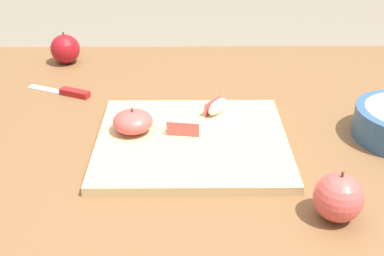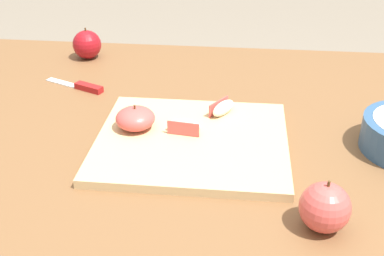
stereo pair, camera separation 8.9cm
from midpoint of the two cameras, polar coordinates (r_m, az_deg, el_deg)
The scene contains 8 objects.
dining_table at distance 1.04m, azimuth 0.74°, elevation -3.92°, with size 1.43×0.89×0.75m.
cutting_board at distance 0.90m, azimuth -2.82°, elevation -1.64°, with size 0.35×0.31×0.02m.
apple_half_skin_up at distance 0.92m, azimuth -9.64°, elevation 0.67°, with size 0.07×0.07×0.05m.
apple_wedge_near_knife at distance 0.98m, azimuth 0.35°, elevation 2.45°, with size 0.05×0.06×0.03m.
apple_wedge_right at distance 0.91m, azimuth -3.79°, elevation 0.10°, with size 0.07×0.03×0.03m.
paring_knife at distance 1.14m, azimuth -16.21°, elevation 3.95°, with size 0.15×0.08×0.01m.
whole_apple_pink_lady at distance 0.73m, azimuth 13.33°, elevation -7.97°, with size 0.07×0.07×0.08m.
whole_apple_red_delicious at distance 1.32m, azimuth -16.42°, elevation 8.74°, with size 0.07×0.07×0.08m.
Camera 1 is at (-0.06, -0.87, 1.22)m, focal length 45.94 mm.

